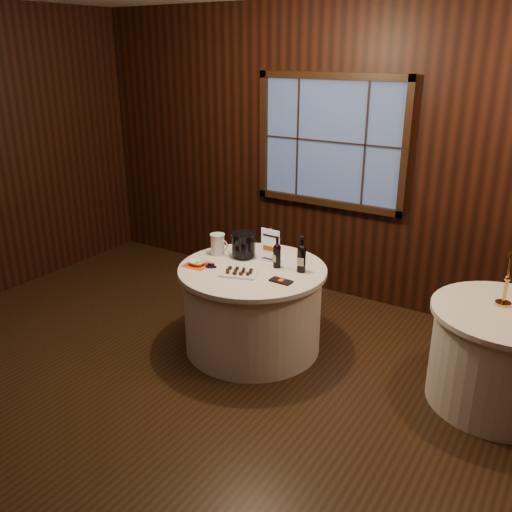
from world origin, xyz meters
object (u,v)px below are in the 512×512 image
Objects in this scene: side_table at (501,357)px; port_bottle_right at (301,257)px; ice_bucket at (244,245)px; cracker_bowl at (198,262)px; main_table at (253,308)px; chocolate_box at (281,281)px; port_bottle_left at (277,254)px; grape_bunch at (210,266)px; brass_candlestick at (506,286)px; glass_pitcher at (218,244)px; sign_stand at (271,250)px; chocolate_plate at (239,272)px.

port_bottle_right is (-1.61, -0.15, 0.52)m from side_table.
ice_bucket reaches higher than cracker_bowl.
main_table is 0.67m from port_bottle_right.
port_bottle_right is (0.39, 0.15, 0.52)m from main_table.
ice_bucket reaches higher than chocolate_box.
port_bottle_left reaches higher than grape_bunch.
port_bottle_right is at bearing -171.31° from brass_candlestick.
cracker_bowl is at bearing -154.99° from main_table.
port_bottle_left is (-1.83, -0.18, 0.50)m from side_table.
side_table is at bearing -56.08° from brass_candlestick.
main_table is at bearing -14.64° from glass_pitcher.
port_bottle_right reaches higher than main_table.
sign_stand is 2.03× the size of cracker_bowl.
main_table and side_table have the same top height.
ice_bucket is at bearing 140.92° from main_table.
sign_stand reaches higher than ice_bucket.
glass_pitcher is at bearing -162.85° from sign_stand.
grape_bunch is 0.37× the size of brass_candlestick.
main_table is 2.05m from brass_candlestick.
main_table is 3.60× the size of chocolate_plate.
grape_bunch is at bearing -167.74° from side_table.
chocolate_box is (0.36, -0.13, 0.39)m from main_table.
ice_bucket is 1.54× the size of cracker_bowl.
port_bottle_right is 2.10× the size of cracker_bowl.
side_table is 7.06× the size of grape_bunch.
side_table is at bearing 2.89° from glass_pitcher.
chocolate_plate is 2.38× the size of cracker_bowl.
chocolate_plate is 0.42m from cracker_bowl.
chocolate_box is at bearing 8.43° from chocolate_plate.
chocolate_plate is 0.29m from grape_bunch.
cracker_bowl is (-2.43, -0.50, 0.40)m from side_table.
ice_bucket is 0.64m from chocolate_box.
chocolate_plate is at bearing -156.06° from port_bottle_right.
brass_candlestick reaches higher than chocolate_box.
port_bottle_right is 0.31m from chocolate_box.
brass_candlestick is (2.14, 0.22, 0.03)m from ice_bucket.
glass_pitcher reaches higher than cracker_bowl.
glass_pitcher is (-0.43, 0.29, 0.08)m from chocolate_plate.
chocolate_box is (0.37, 0.06, -0.01)m from chocolate_plate.
side_table is 5.88× the size of chocolate_box.
port_bottle_left is 0.37m from ice_bucket.
ice_bucket is at bearing 154.22° from chocolate_box.
cracker_bowl is (-0.48, -0.43, -0.08)m from sign_stand.
grape_bunch is (-0.35, -0.42, -0.09)m from sign_stand.
port_bottle_left reaches higher than main_table.
cracker_bowl is (-0.61, -0.32, -0.10)m from port_bottle_left.
grape_bunch is (-0.66, -0.07, 0.01)m from chocolate_box.
sign_stand is 0.74× the size of brass_candlestick.
cracker_bowl reaches higher than side_table.
main_table is at bearing 86.26° from chocolate_plate.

